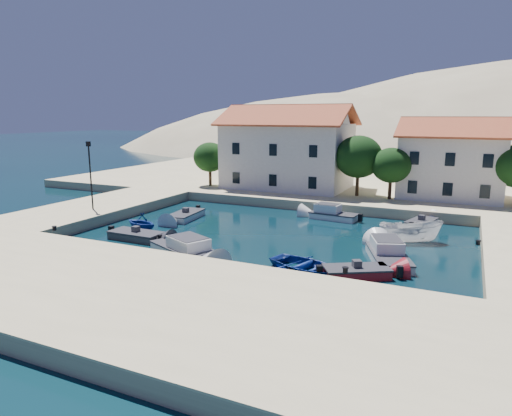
# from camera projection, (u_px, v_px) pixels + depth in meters

# --- Properties ---
(ground) EXTENTS (400.00, 400.00, 0.00)m
(ground) POSITION_uv_depth(u_px,v_px,m) (213.00, 274.00, 28.01)
(ground) COLOR black
(ground) RESTS_ON ground
(quay_south) EXTENTS (52.00, 12.00, 1.00)m
(quay_south) POSITION_uv_depth(u_px,v_px,m) (151.00, 301.00, 22.59)
(quay_south) COLOR #C1B384
(quay_south) RESTS_ON ground
(quay_west) EXTENTS (8.00, 20.00, 1.00)m
(quay_west) POSITION_uv_depth(u_px,v_px,m) (97.00, 209.00, 44.67)
(quay_west) COLOR #C1B384
(quay_west) RESTS_ON ground
(quay_north) EXTENTS (80.00, 36.00, 1.00)m
(quay_north) POSITION_uv_depth(u_px,v_px,m) (370.00, 184.00, 60.79)
(quay_north) COLOR #C1B384
(quay_north) RESTS_ON ground
(hills) EXTENTS (254.00, 176.00, 99.00)m
(hills) POSITION_uv_depth(u_px,v_px,m) (489.00, 229.00, 133.81)
(hills) COLOR #998A67
(hills) RESTS_ON ground
(building_left) EXTENTS (14.70, 9.45, 9.70)m
(building_left) POSITION_uv_depth(u_px,v_px,m) (288.00, 146.00, 54.15)
(building_left) COLOR beige
(building_left) RESTS_ON quay_north
(building_mid) EXTENTS (10.50, 8.40, 8.30)m
(building_mid) POSITION_uv_depth(u_px,v_px,m) (452.00, 157.00, 47.70)
(building_mid) COLOR beige
(building_mid) RESTS_ON quay_north
(trees) EXTENTS (37.30, 5.30, 6.45)m
(trees) POSITION_uv_depth(u_px,v_px,m) (373.00, 161.00, 47.75)
(trees) COLOR #382314
(trees) RESTS_ON quay_north
(lamppost) EXTENTS (0.35, 0.25, 6.22)m
(lamppost) POSITION_uv_depth(u_px,v_px,m) (90.00, 169.00, 41.42)
(lamppost) COLOR black
(lamppost) RESTS_ON quay_west
(bollards) EXTENTS (29.36, 9.56, 0.30)m
(bollards) POSITION_uv_depth(u_px,v_px,m) (279.00, 245.00, 30.05)
(bollards) COLOR black
(bollards) RESTS_ON ground
(motorboat_grey_sw) EXTENTS (4.33, 1.96, 1.25)m
(motorboat_grey_sw) POSITION_uv_depth(u_px,v_px,m) (136.00, 236.00, 35.65)
(motorboat_grey_sw) COLOR #343338
(motorboat_grey_sw) RESTS_ON ground
(cabin_cruiser_south) EXTENTS (5.88, 4.37, 1.60)m
(cabin_cruiser_south) POSITION_uv_depth(u_px,v_px,m) (183.00, 248.00, 31.72)
(cabin_cruiser_south) COLOR silver
(cabin_cruiser_south) RESTS_ON ground
(rowboat_south) EXTENTS (5.81, 4.90, 1.03)m
(rowboat_south) POSITION_uv_depth(u_px,v_px,m) (306.00, 271.00, 28.38)
(rowboat_south) COLOR navy
(rowboat_south) RESTS_ON ground
(motorboat_red_se) EXTENTS (4.23, 3.48, 1.25)m
(motorboat_red_se) POSITION_uv_depth(u_px,v_px,m) (356.00, 272.00, 27.36)
(motorboat_red_se) COLOR maroon
(motorboat_red_se) RESTS_ON ground
(cabin_cruiser_east) EXTENTS (3.97, 5.85, 1.60)m
(cabin_cruiser_east) POSITION_uv_depth(u_px,v_px,m) (388.00, 255.00, 30.12)
(cabin_cruiser_east) COLOR silver
(cabin_cruiser_east) RESTS_ON ground
(boat_east) EXTENTS (5.14, 3.56, 1.86)m
(boat_east) POSITION_uv_depth(u_px,v_px,m) (410.00, 242.00, 34.94)
(boat_east) COLOR silver
(boat_east) RESTS_ON ground
(motorboat_white_ne) EXTENTS (2.67, 4.03, 1.25)m
(motorboat_white_ne) POSITION_uv_depth(u_px,v_px,m) (421.00, 224.00, 39.61)
(motorboat_white_ne) COLOR silver
(motorboat_white_ne) RESTS_ON ground
(rowboat_west) EXTENTS (3.74, 3.39, 1.71)m
(rowboat_west) POSITION_uv_depth(u_px,v_px,m) (142.00, 230.00, 38.46)
(rowboat_west) COLOR navy
(rowboat_west) RESTS_ON ground
(motorboat_white_west) EXTENTS (2.41, 4.62, 1.25)m
(motorboat_white_west) POSITION_uv_depth(u_px,v_px,m) (186.00, 216.00, 42.69)
(motorboat_white_west) COLOR silver
(motorboat_white_west) RESTS_ON ground
(cabin_cruiser_north) EXTENTS (4.53, 2.28, 1.60)m
(cabin_cruiser_north) POSITION_uv_depth(u_px,v_px,m) (334.00, 214.00, 42.42)
(cabin_cruiser_north) COLOR silver
(cabin_cruiser_north) RESTS_ON ground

